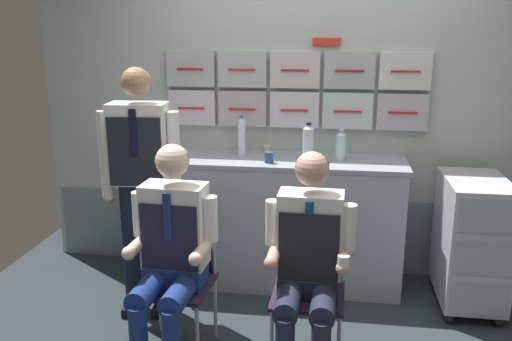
{
  "coord_description": "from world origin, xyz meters",
  "views": [
    {
      "loc": [
        0.15,
        -2.66,
        1.87
      ],
      "look_at": [
        -0.29,
        0.42,
        1.04
      ],
      "focal_mm": 37.8,
      "sensor_mm": 36.0,
      "label": 1
    }
  ],
  "objects_px": {
    "water_bottle_tall": "(242,136)",
    "crew_member_standing": "(141,173)",
    "service_trolley": "(471,239)",
    "folding_chair_left": "(181,265)",
    "folding_chair_right": "(310,274)",
    "espresso_cup_small": "(177,150)",
    "crew_member_left": "(171,247)",
    "crew_member_right": "(309,257)"
  },
  "relations": [
    {
      "from": "folding_chair_right",
      "to": "crew_member_standing",
      "type": "distance_m",
      "value": 1.25
    },
    {
      "from": "folding_chair_left",
      "to": "folding_chair_right",
      "type": "distance_m",
      "value": 0.76
    },
    {
      "from": "folding_chair_left",
      "to": "crew_member_standing",
      "type": "bearing_deg",
      "value": 135.28
    },
    {
      "from": "crew_member_right",
      "to": "espresso_cup_small",
      "type": "xyz_separation_m",
      "value": [
        -1.04,
        1.1,
        0.31
      ]
    },
    {
      "from": "crew_member_left",
      "to": "folding_chair_right",
      "type": "xyz_separation_m",
      "value": [
        0.77,
        0.15,
        -0.18
      ]
    },
    {
      "from": "folding_chair_left",
      "to": "water_bottle_tall",
      "type": "bearing_deg",
      "value": 78.29
    },
    {
      "from": "service_trolley",
      "to": "espresso_cup_small",
      "type": "height_order",
      "value": "espresso_cup_small"
    },
    {
      "from": "service_trolley",
      "to": "folding_chair_left",
      "type": "bearing_deg",
      "value": -158.39
    },
    {
      "from": "crew_member_right",
      "to": "crew_member_standing",
      "type": "relative_size",
      "value": 0.76
    },
    {
      "from": "crew_member_left",
      "to": "crew_member_standing",
      "type": "bearing_deg",
      "value": 123.94
    },
    {
      "from": "service_trolley",
      "to": "water_bottle_tall",
      "type": "xyz_separation_m",
      "value": [
        -1.61,
        0.26,
        0.61
      ]
    },
    {
      "from": "water_bottle_tall",
      "to": "crew_member_standing",
      "type": "bearing_deg",
      "value": -131.18
    },
    {
      "from": "crew_member_right",
      "to": "service_trolley",
      "type": "bearing_deg",
      "value": 39.96
    },
    {
      "from": "folding_chair_left",
      "to": "crew_member_right",
      "type": "bearing_deg",
      "value": -12.46
    },
    {
      "from": "folding_chair_left",
      "to": "folding_chair_right",
      "type": "bearing_deg",
      "value": -0.54
    },
    {
      "from": "water_bottle_tall",
      "to": "folding_chair_right",
      "type": "bearing_deg",
      "value": -60.36
    },
    {
      "from": "water_bottle_tall",
      "to": "espresso_cup_small",
      "type": "relative_size",
      "value": 4.49
    },
    {
      "from": "service_trolley",
      "to": "folding_chair_right",
      "type": "bearing_deg",
      "value": -145.44
    },
    {
      "from": "folding_chair_left",
      "to": "crew_member_standing",
      "type": "distance_m",
      "value": 0.67
    },
    {
      "from": "service_trolley",
      "to": "water_bottle_tall",
      "type": "distance_m",
      "value": 1.75
    },
    {
      "from": "service_trolley",
      "to": "water_bottle_tall",
      "type": "height_order",
      "value": "water_bottle_tall"
    },
    {
      "from": "folding_chair_left",
      "to": "water_bottle_tall",
      "type": "distance_m",
      "value": 1.16
    },
    {
      "from": "folding_chair_right",
      "to": "crew_member_standing",
      "type": "height_order",
      "value": "crew_member_standing"
    },
    {
      "from": "service_trolley",
      "to": "crew_member_right",
      "type": "bearing_deg",
      "value": -140.04
    },
    {
      "from": "service_trolley",
      "to": "water_bottle_tall",
      "type": "relative_size",
      "value": 3.07
    },
    {
      "from": "crew_member_standing",
      "to": "folding_chair_right",
      "type": "bearing_deg",
      "value": -17.62
    },
    {
      "from": "water_bottle_tall",
      "to": "espresso_cup_small",
      "type": "bearing_deg",
      "value": -174.65
    },
    {
      "from": "folding_chair_left",
      "to": "crew_member_right",
      "type": "relative_size",
      "value": 0.67
    },
    {
      "from": "folding_chair_left",
      "to": "crew_member_standing",
      "type": "height_order",
      "value": "crew_member_standing"
    },
    {
      "from": "service_trolley",
      "to": "crew_member_standing",
      "type": "relative_size",
      "value": 0.55
    },
    {
      "from": "crew_member_left",
      "to": "espresso_cup_small",
      "type": "bearing_deg",
      "value": 103.98
    },
    {
      "from": "service_trolley",
      "to": "crew_member_left",
      "type": "relative_size",
      "value": 0.72
    },
    {
      "from": "folding_chair_left",
      "to": "espresso_cup_small",
      "type": "distance_m",
      "value": 1.09
    },
    {
      "from": "folding_chair_right",
      "to": "crew_member_right",
      "type": "height_order",
      "value": "crew_member_right"
    },
    {
      "from": "folding_chair_left",
      "to": "water_bottle_tall",
      "type": "height_order",
      "value": "water_bottle_tall"
    },
    {
      "from": "crew_member_right",
      "to": "espresso_cup_small",
      "type": "height_order",
      "value": "crew_member_right"
    },
    {
      "from": "crew_member_left",
      "to": "crew_member_right",
      "type": "xyz_separation_m",
      "value": [
        0.77,
        -0.01,
        -0.01
      ]
    },
    {
      "from": "folding_chair_right",
      "to": "service_trolley",
      "type": "bearing_deg",
      "value": 34.56
    },
    {
      "from": "crew_member_left",
      "to": "water_bottle_tall",
      "type": "xyz_separation_m",
      "value": [
        0.21,
        1.13,
        0.41
      ]
    },
    {
      "from": "service_trolley",
      "to": "crew_member_standing",
      "type": "xyz_separation_m",
      "value": [
        -2.17,
        -0.37,
        0.48
      ]
    },
    {
      "from": "crew_member_left",
      "to": "water_bottle_tall",
      "type": "height_order",
      "value": "crew_member_left"
    },
    {
      "from": "folding_chair_right",
      "to": "folding_chair_left",
      "type": "bearing_deg",
      "value": 179.46
    }
  ]
}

